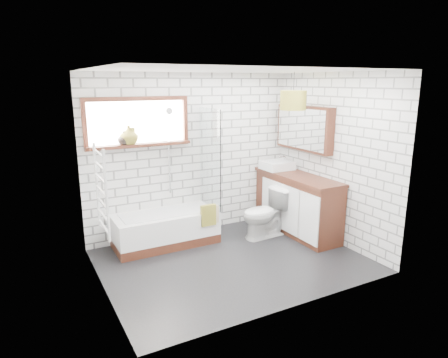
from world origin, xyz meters
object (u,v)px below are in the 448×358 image
vanity (297,204)px  toilet (265,213)px  pendant (293,100)px  basin (277,165)px  bathtub (166,229)px

vanity → toilet: vanity is taller
toilet → pendant: 1.76m
basin → toilet: 0.92m
toilet → pendant: bearing=61.9°
bathtub → basin: bearing=-0.6°
basin → bathtub: bearing=179.4°
vanity → basin: size_ratio=3.50×
vanity → toilet: 0.58m
vanity → pendant: 1.64m
bathtub → toilet: toilet is taller
vanity → basin: (-0.06, 0.48, 0.54)m
vanity → basin: basin is taller
bathtub → toilet: (1.47, -0.44, 0.14)m
bathtub → vanity: bearing=-13.9°
bathtub → toilet: size_ratio=1.98×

